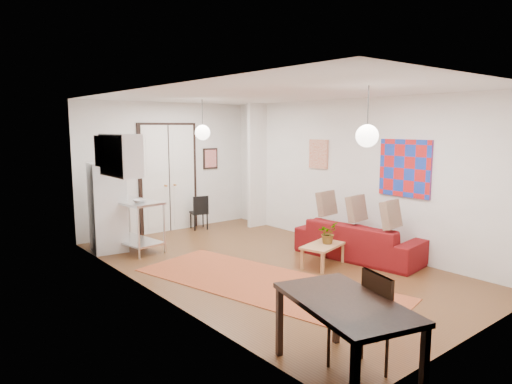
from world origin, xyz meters
TOP-DOWN VIEW (x-y plane):
  - floor at (0.00, 0.00)m, footprint 7.00×7.00m
  - ceiling at (0.00, 0.00)m, footprint 4.20×7.00m
  - wall_back at (0.00, 3.50)m, footprint 4.20×0.02m
  - wall_front at (0.00, -3.50)m, footprint 4.20×0.02m
  - wall_left at (-2.10, 0.00)m, footprint 0.02×7.00m
  - wall_right at (2.10, 0.00)m, footprint 0.02×7.00m
  - double_doors at (0.00, 3.46)m, footprint 1.44×0.06m
  - stub_partition at (1.85, 2.55)m, footprint 0.50×0.10m
  - wall_cabinet at (-1.92, 1.50)m, footprint 0.35×1.00m
  - painting_popart at (2.08, -1.25)m, footprint 0.05×1.00m
  - painting_abstract at (2.08, 0.80)m, footprint 0.05×0.50m
  - poster_back at (1.15, 3.47)m, footprint 0.40×0.03m
  - print_left at (-2.07, 2.00)m, footprint 0.03×0.44m
  - pendant_back at (0.00, 2.00)m, footprint 0.30×0.30m
  - pendant_front at (0.00, -2.00)m, footprint 0.30×0.30m
  - kilim_rug at (-0.62, -0.68)m, footprint 2.54×4.48m
  - sofa at (1.59, -0.69)m, footprint 1.20×2.38m
  - coffee_table at (0.73, -0.61)m, footprint 0.94×0.67m
  - potted_plant at (0.83, -0.61)m, footprint 0.36×0.39m
  - kitchen_counter at (-1.35, 2.38)m, footprint 0.80×1.34m
  - bowl at (-1.35, 2.08)m, footprint 0.29×0.29m
  - soap_bottle at (-1.40, 2.63)m, footprint 0.12×0.12m
  - fridge at (-1.75, 2.63)m, footprint 0.68×0.68m
  - dining_table at (-1.75, -3.15)m, footprint 1.15×1.57m
  - dining_chair_near at (-1.55, -3.05)m, footprint 0.56×0.71m
  - dining_chair_far at (-1.55, -3.05)m, footprint 0.56×0.71m
  - black_side_chair at (0.59, 3.22)m, footprint 0.44×0.44m

SIDE VIEW (x-z plane):
  - floor at x=0.00m, z-range 0.00..0.00m
  - kilim_rug at x=-0.62m, z-range 0.00..0.01m
  - coffee_table at x=0.73m, z-range 0.14..0.52m
  - sofa at x=1.59m, z-range 0.00..0.67m
  - black_side_chair at x=0.59m, z-range 0.06..0.85m
  - dining_chair_near at x=-1.55m, z-range 0.08..1.04m
  - dining_chair_far at x=-1.55m, z-range 0.08..1.04m
  - potted_plant at x=0.83m, z-range 0.38..0.75m
  - kitchen_counter at x=-1.35m, z-range 0.15..1.13m
  - dining_table at x=-1.75m, z-range 0.30..1.08m
  - fridge at x=-1.75m, z-range 0.00..1.70m
  - bowl at x=-1.35m, z-range 0.97..1.03m
  - soap_bottle at x=-1.40m, z-range 0.97..1.17m
  - double_doors at x=0.00m, z-range -0.05..2.45m
  - wall_back at x=0.00m, z-range 0.00..2.90m
  - wall_front at x=0.00m, z-range 0.00..2.90m
  - wall_left at x=-2.10m, z-range 0.00..2.90m
  - wall_right at x=2.10m, z-range 0.00..2.90m
  - stub_partition at x=1.85m, z-range 0.00..2.90m
  - poster_back at x=1.15m, z-range 1.35..1.85m
  - painting_popart at x=2.08m, z-range 1.15..2.15m
  - painting_abstract at x=2.08m, z-range 1.50..2.10m
  - wall_cabinet at x=-1.92m, z-range 1.55..2.25m
  - print_left at x=-2.07m, z-range 1.68..2.22m
  - pendant_back at x=0.00m, z-range 1.85..2.65m
  - pendant_front at x=0.00m, z-range 1.85..2.65m
  - ceiling at x=0.00m, z-range 2.89..2.91m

